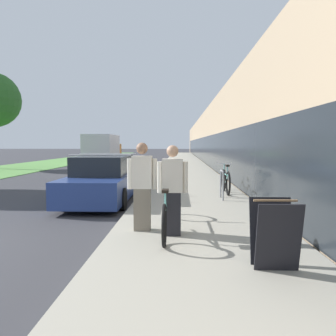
{
  "coord_description": "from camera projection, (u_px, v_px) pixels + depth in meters",
  "views": [
    {
      "loc": [
        4.88,
        -4.63,
        1.76
      ],
      "look_at": [
        4.25,
        13.36,
        0.43
      ],
      "focal_mm": 35.0,
      "sensor_mm": 36.0,
      "label": 1
    }
  ],
  "objects": [
    {
      "name": "storefront_facade",
      "position": [
        249.0,
        139.0,
        33.23
      ],
      "size": [
        10.01,
        70.0,
        4.56
      ],
      "color": "tan",
      "rests_on": "ground"
    },
    {
      "name": "vintage_roadster_curbside",
      "position": [
        130.0,
        171.0,
        16.51
      ],
      "size": [
        1.7,
        3.87,
        0.97
      ],
      "color": "navy",
      "rests_on": "ground"
    },
    {
      "name": "sandwich_board_sign",
      "position": [
        275.0,
        234.0,
        4.24
      ],
      "size": [
        0.56,
        0.56,
        0.9
      ],
      "color": "black",
      "rests_on": "sidewalk_slab"
    },
    {
      "name": "moving_truck",
      "position": [
        103.0,
        149.0,
        29.95
      ],
      "size": [
        2.53,
        6.11,
        2.58
      ],
      "color": "orange",
      "rests_on": "ground"
    },
    {
      "name": "lawn_strip",
      "position": [
        53.0,
        163.0,
        30.07
      ],
      "size": [
        5.52,
        70.0,
        0.03
      ],
      "color": "#5B9347",
      "rests_on": "ground"
    },
    {
      "name": "person_bystander",
      "position": [
        142.0,
        186.0,
        6.07
      ],
      "size": [
        0.56,
        0.22,
        1.63
      ],
      "color": "#756B5B",
      "rests_on": "sidewalk_slab"
    },
    {
      "name": "cruiser_bike_nearest",
      "position": [
        226.0,
        181.0,
        10.7
      ],
      "size": [
        0.52,
        1.77,
        0.95
      ],
      "color": "black",
      "rests_on": "sidewalk_slab"
    },
    {
      "name": "sidewalk_slab",
      "position": [
        185.0,
        165.0,
        25.66
      ],
      "size": [
        3.37,
        70.0,
        0.15
      ],
      "color": "#A39E8E",
      "rests_on": "ground"
    },
    {
      "name": "tandem_bicycle",
      "position": [
        167.0,
        210.0,
        6.16
      ],
      "size": [
        0.52,
        2.86,
        0.86
      ],
      "color": "black",
      "rests_on": "sidewalk_slab"
    },
    {
      "name": "bike_rack_hoop",
      "position": [
        222.0,
        182.0,
        9.54
      ],
      "size": [
        0.05,
        0.6,
        0.84
      ],
      "color": "gray",
      "rests_on": "sidewalk_slab"
    },
    {
      "name": "person_rider",
      "position": [
        172.0,
        190.0,
        5.75
      ],
      "size": [
        0.54,
        0.21,
        1.59
      ],
      "color": "black",
      "rests_on": "sidewalk_slab"
    },
    {
      "name": "parked_sedan_curbside",
      "position": [
        104.0,
        180.0,
        10.11
      ],
      "size": [
        1.83,
        4.72,
        1.46
      ],
      "color": "navy",
      "rests_on": "ground"
    }
  ]
}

